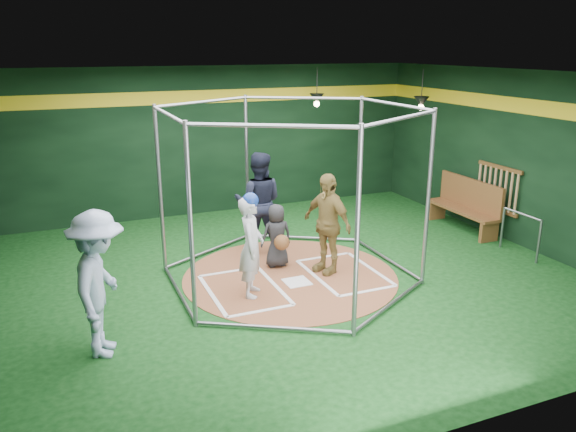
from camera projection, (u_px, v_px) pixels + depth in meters
name	position (u px, v px, depth m)	size (l,w,h in m)	color
room_shell	(290.00, 180.00, 9.47)	(10.10, 9.10, 3.53)	#0B330E
clay_disc	(290.00, 276.00, 9.98)	(3.80, 3.80, 0.01)	brown
home_plate	(297.00, 282.00, 9.71)	(0.43, 0.43, 0.01)	white
batter_box_left	(244.00, 290.00, 9.40)	(1.17, 1.77, 0.01)	white
batter_box_right	(344.00, 273.00, 10.11)	(1.17, 1.77, 0.01)	white
batting_cage	(290.00, 195.00, 9.54)	(4.05, 4.67, 3.00)	gray
bat_rack	(497.00, 188.00, 11.85)	(0.07, 1.25, 0.98)	brown
pendant_lamp_near	(317.00, 99.00, 13.17)	(0.34, 0.34, 0.90)	black
pendant_lamp_far	(421.00, 102.00, 12.42)	(0.34, 0.34, 0.90)	black
batter_figure	(251.00, 245.00, 9.00)	(0.62, 0.72, 1.73)	#BBBBC2
visitor_leopard	(327.00, 223.00, 9.94)	(1.06, 0.44, 1.82)	tan
catcher_figure	(277.00, 236.00, 10.26)	(0.59, 0.58, 1.18)	black
umpire	(259.00, 202.00, 10.98)	(0.96, 0.75, 1.98)	black
bystander_blue	(99.00, 284.00, 7.24)	(1.27, 0.73, 1.97)	#A9BDE0
dugout_bench	(466.00, 204.00, 12.39)	(0.46, 1.96, 1.15)	brown
steel_railing	(521.00, 227.00, 10.86)	(0.05, 1.00, 0.86)	gray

